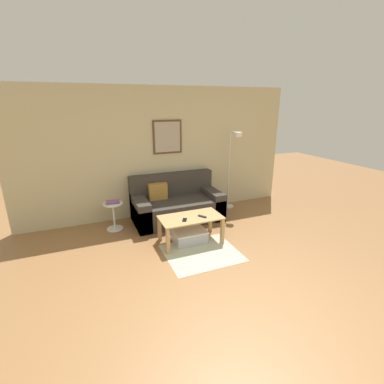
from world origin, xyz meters
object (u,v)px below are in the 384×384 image
at_px(couch, 176,205).
at_px(remote_control, 202,216).
at_px(cell_phone, 185,220).
at_px(floor_lamp, 232,166).
at_px(side_table, 114,214).
at_px(storage_bin, 189,236).
at_px(book_stack, 113,202).
at_px(coffee_table, 191,221).

relative_size(couch, remote_control, 11.43).
bearing_deg(cell_phone, floor_lamp, 64.46).
bearing_deg(floor_lamp, side_table, -177.84).
bearing_deg(storage_bin, book_stack, 137.83).
bearing_deg(floor_lamp, remote_control, -136.56).
bearing_deg(book_stack, side_table, -111.84).
bearing_deg(storage_bin, couch, 82.98).
bearing_deg(side_table, couch, 0.32).
xyz_separation_m(storage_bin, side_table, (-1.09, 0.97, 0.20)).
distance_m(storage_bin, book_stack, 1.53).
bearing_deg(remote_control, side_table, 109.21).
xyz_separation_m(coffee_table, book_stack, (-1.11, 1.00, 0.16)).
bearing_deg(cell_phone, remote_control, 28.95).
height_order(remote_control, cell_phone, remote_control).
bearing_deg(storage_bin, remote_control, -24.25).
height_order(couch, side_table, couch).
xyz_separation_m(couch, floor_lamp, (1.29, 0.09, 0.65)).
bearing_deg(storage_bin, floor_lamp, 36.90).
bearing_deg(cell_phone, book_stack, 159.18).
relative_size(book_stack, cell_phone, 1.76).
xyz_separation_m(coffee_table, floor_lamp, (1.39, 1.08, 0.59)).
bearing_deg(remote_control, cell_phone, 150.12).
height_order(coffee_table, cell_phone, cell_phone).
distance_m(floor_lamp, cell_phone, 1.98).
height_order(coffee_table, storage_bin, coffee_table).
xyz_separation_m(coffee_table, storage_bin, (-0.02, 0.01, -0.26)).
distance_m(storage_bin, cell_phone, 0.38).
bearing_deg(couch, remote_control, -85.78).
bearing_deg(book_stack, cell_phone, -48.09).
height_order(coffee_table, floor_lamp, floor_lamp).
bearing_deg(book_stack, floor_lamp, 1.74).
bearing_deg(cell_phone, couch, 104.92).
relative_size(floor_lamp, remote_control, 11.20).
height_order(coffee_table, remote_control, remote_control).
relative_size(storage_bin, cell_phone, 3.94).
height_order(storage_bin, side_table, side_table).
height_order(floor_lamp, side_table, floor_lamp).
xyz_separation_m(floor_lamp, remote_control, (-1.21, -1.15, -0.49)).
xyz_separation_m(side_table, cell_phone, (0.98, -1.06, 0.14)).
relative_size(side_table, book_stack, 2.06).
distance_m(remote_control, cell_phone, 0.31).
height_order(book_stack, cell_phone, book_stack).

